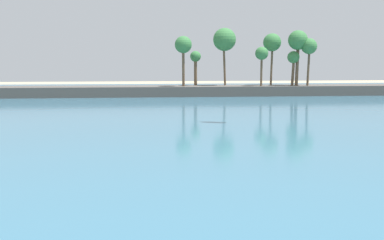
# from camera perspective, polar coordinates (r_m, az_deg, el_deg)

# --- Properties ---
(sea) EXTENTS (220.00, 106.64, 0.06)m
(sea) POSITION_cam_1_polar(r_m,az_deg,el_deg) (68.04, -3.60, 2.05)
(sea) COLOR #386B84
(sea) RESTS_ON ground
(palm_headland) EXTENTS (109.47, 6.22, 12.90)m
(palm_headland) POSITION_cam_1_polar(r_m,az_deg,el_deg) (81.16, -5.17, 4.96)
(palm_headland) COLOR #514C47
(palm_headland) RESTS_ON ground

